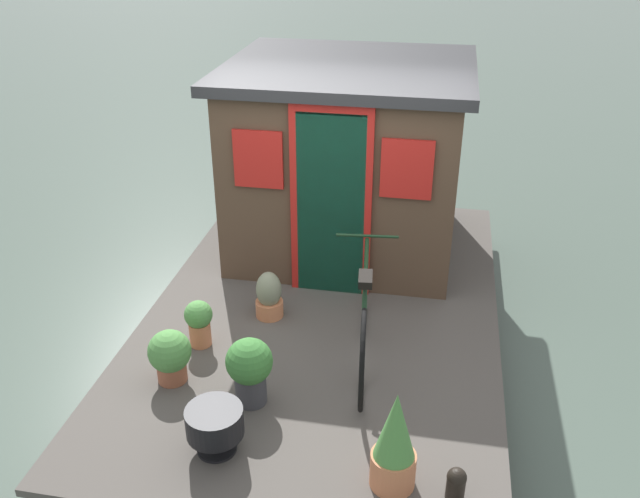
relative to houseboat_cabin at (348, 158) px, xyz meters
name	(u,v)px	position (x,y,z in m)	size (l,w,h in m)	color
ground_plane	(324,342)	(-1.30, 0.00, -1.32)	(60.00, 60.00, 0.00)	#47564C
houseboat_deck	(324,325)	(-1.30, 0.00, -1.14)	(4.83, 3.05, 0.37)	#4C4742
houseboat_cabin	(348,158)	(0.00, 0.00, 0.00)	(2.16, 2.34, 1.88)	#4C3828
bicycle	(364,315)	(-1.96, -0.44, -0.55)	(1.77, 0.50, 0.88)	black
potted_plant_lavender	(170,355)	(-2.51, 0.96, -0.72)	(0.33, 0.33, 0.43)	#935138
potted_plant_sage	(269,296)	(-1.51, 0.45, -0.75)	(0.24, 0.24, 0.43)	#C6754C
potted_plant_rosemary	(250,368)	(-2.63, 0.30, -0.65)	(0.34, 0.34, 0.53)	#38383D
potted_plant_ivy	(395,443)	(-3.22, -0.79, -0.61)	(0.29, 0.29, 0.71)	#C6754C
potted_plant_mint	(199,321)	(-2.03, 0.90, -0.73)	(0.23, 0.23, 0.40)	#C6754C
charcoal_grill	(215,423)	(-3.15, 0.39, -0.72)	(0.38, 0.38, 0.34)	black
mooring_bollard	(456,483)	(-3.27, -1.18, -0.83)	(0.12, 0.12, 0.23)	black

